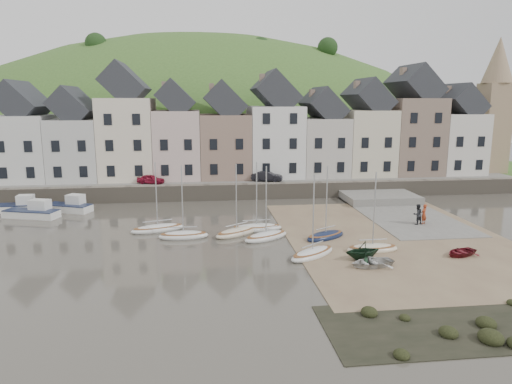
{
  "coord_description": "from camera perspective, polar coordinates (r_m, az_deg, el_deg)",
  "views": [
    {
      "loc": [
        -4.91,
        -35.58,
        11.32
      ],
      "look_at": [
        0.0,
        6.0,
        3.0
      ],
      "focal_mm": 32.64,
      "sensor_mm": 36.0,
      "label": 1
    }
  ],
  "objects": [
    {
      "name": "sailboat_5",
      "position": [
        39.1,
        8.52,
        -5.31
      ],
      "size": [
        4.16,
        3.28,
        6.32
      ],
      "color": "#121C3A",
      "rests_on": "ground"
    },
    {
      "name": "car_right",
      "position": [
        56.38,
        1.35,
        1.94
      ],
      "size": [
        3.94,
        2.25,
        1.23
      ],
      "primitive_type": "imported",
      "rotation": [
        0.0,
        0.0,
        1.3
      ],
      "color": "black",
      "rests_on": "quay_street"
    },
    {
      "name": "rowboat_white",
      "position": [
        33.24,
        13.97,
        -8.33
      ],
      "size": [
        3.41,
        2.7,
        0.64
      ],
      "primitive_type": "imported",
      "rotation": [
        0.0,
        0.0,
        -1.39
      ],
      "color": "beige",
      "rests_on": "beach"
    },
    {
      "name": "hillside",
      "position": [
        99.98,
        -6.52,
        -5.88
      ],
      "size": [
        134.4,
        84.0,
        84.0
      ],
      "color": "#3C5F26",
      "rests_on": "ground"
    },
    {
      "name": "seawall",
      "position": [
        53.83,
        -1.37,
        0.07
      ],
      "size": [
        70.0,
        1.2,
        1.8
      ],
      "primitive_type": "cube",
      "color": "slate",
      "rests_on": "ground"
    },
    {
      "name": "townhouse_terrace",
      "position": [
        60.09,
        -0.35,
        7.43
      ],
      "size": [
        61.05,
        8.0,
        13.93
      ],
      "color": "silver",
      "rests_on": "quay_land"
    },
    {
      "name": "church_spire",
      "position": [
        71.46,
        27.21,
        9.81
      ],
      "size": [
        4.0,
        4.0,
        18.0
      ],
      "color": "#997F60",
      "rests_on": "quay_land"
    },
    {
      "name": "sailboat_7",
      "position": [
        36.58,
        14.08,
        -6.7
      ],
      "size": [
        4.05,
        1.64,
        6.32
      ],
      "color": "beige",
      "rests_on": "ground"
    },
    {
      "name": "quay_land",
      "position": [
        68.58,
        -2.55,
        2.36
      ],
      "size": [
        90.0,
        30.0,
        1.5
      ],
      "primitive_type": "cube",
      "color": "#3C5F26",
      "rests_on": "ground"
    },
    {
      "name": "motorboat_1",
      "position": [
        50.48,
        -25.61,
        -2.17
      ],
      "size": [
        5.62,
        3.26,
        1.7
      ],
      "color": "white",
      "rests_on": "ground"
    },
    {
      "name": "ground",
      "position": [
        37.66,
        1.08,
        -6.26
      ],
      "size": [
        160.0,
        160.0,
        0.0
      ],
      "primitive_type": "plane",
      "color": "#403A32",
      "rests_on": "ground"
    },
    {
      "name": "motorboat_0",
      "position": [
        53.77,
        -26.85,
        -1.51
      ],
      "size": [
        4.47,
        1.83,
        1.7
      ],
      "color": "white",
      "rests_on": "ground"
    },
    {
      "name": "rowboat_green",
      "position": [
        34.32,
        12.92,
        -7.0
      ],
      "size": [
        2.92,
        2.62,
        1.37
      ],
      "primitive_type": "imported",
      "rotation": [
        0.0,
        0.0,
        -1.42
      ],
      "color": "black",
      "rests_on": "beach"
    },
    {
      "name": "sailboat_2",
      "position": [
        39.76,
        -2.39,
        -4.92
      ],
      "size": [
        4.39,
        3.68,
        6.32
      ],
      "color": "beige",
      "rests_on": "ground"
    },
    {
      "name": "person_dark",
      "position": [
        44.94,
        19.18,
        -2.59
      ],
      "size": [
        1.08,
        0.94,
        1.88
      ],
      "primitive_type": "imported",
      "rotation": [
        0.0,
        0.0,
        3.43
      ],
      "color": "black",
      "rests_on": "slipway"
    },
    {
      "name": "rowboat_red",
      "position": [
        37.59,
        23.79,
        -6.74
      ],
      "size": [
        3.17,
        2.76,
        0.55
      ],
      "primitive_type": "imported",
      "rotation": [
        0.0,
        0.0,
        -1.18
      ],
      "color": "maroon",
      "rests_on": "beach"
    },
    {
      "name": "shore_rocks",
      "position": [
        26.48,
        25.27,
        -14.93
      ],
      "size": [
        14.0,
        6.0,
        0.76
      ],
      "color": "black",
      "rests_on": "ground"
    },
    {
      "name": "sailboat_4",
      "position": [
        38.57,
        1.24,
        -5.42
      ],
      "size": [
        4.43,
        3.47,
        6.32
      ],
      "color": "white",
      "rests_on": "ground"
    },
    {
      "name": "person_red",
      "position": [
        45.29,
        19.88,
        -2.56
      ],
      "size": [
        0.8,
        0.75,
        1.85
      ],
      "primitive_type": "imported",
      "rotation": [
        0.0,
        0.0,
        3.76
      ],
      "color": "#9F381C",
      "rests_on": "slipway"
    },
    {
      "name": "slipway",
      "position": [
        49.22,
        17.35,
        -2.51
      ],
      "size": [
        8.0,
        18.0,
        0.12
      ],
      "primitive_type": "cube",
      "color": "slate",
      "rests_on": "ground"
    },
    {
      "name": "sailboat_1",
      "position": [
        39.3,
        -8.88,
        -5.24
      ],
      "size": [
        4.18,
        1.66,
        6.32
      ],
      "color": "white",
      "rests_on": "ground"
    },
    {
      "name": "sailboat_0",
      "position": [
        41.72,
        -11.95,
        -4.38
      ],
      "size": [
        4.9,
        2.88,
        6.32
      ],
      "color": "white",
      "rests_on": "ground"
    },
    {
      "name": "beach",
      "position": [
        40.58,
        16.73,
        -5.41
      ],
      "size": [
        18.0,
        26.0,
        0.06
      ],
      "primitive_type": "cube",
      "color": "brown",
      "rests_on": "ground"
    },
    {
      "name": "sailboat_6",
      "position": [
        34.63,
        6.93,
        -7.47
      ],
      "size": [
        4.4,
        3.83,
        6.32
      ],
      "color": "white",
      "rests_on": "ground"
    },
    {
      "name": "car_left",
      "position": [
        56.16,
        -12.77,
        1.56
      ],
      "size": [
        3.42,
        2.13,
        1.09
      ],
      "primitive_type": "imported",
      "rotation": [
        0.0,
        0.0,
        1.28
      ],
      "color": "maroon",
      "rests_on": "quay_street"
    },
    {
      "name": "motorboat_2",
      "position": [
        51.67,
        -21.79,
        -1.57
      ],
      "size": [
        5.04,
        3.39,
        1.7
      ],
      "color": "white",
      "rests_on": "ground"
    },
    {
      "name": "sailboat_3",
      "position": [
        41.03,
        0.07,
        -4.39
      ],
      "size": [
        4.59,
        1.77,
        6.32
      ],
      "color": "white",
      "rests_on": "ground"
    },
    {
      "name": "quay_street",
      "position": [
        57.14,
        -1.7,
        1.39
      ],
      "size": [
        70.0,
        7.0,
        0.1
      ],
      "primitive_type": "cube",
      "color": "slate",
      "rests_on": "quay_land"
    }
  ]
}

